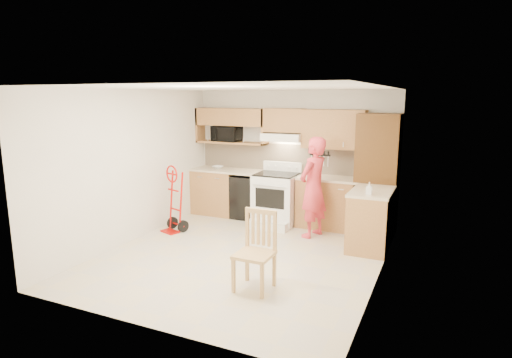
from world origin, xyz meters
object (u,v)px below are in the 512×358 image
Objects in this scene: microwave at (227,134)px; range at (275,195)px; person at (313,187)px; hand_truck at (173,202)px; dining_chair at (254,252)px.

range is (1.21, -0.38, -1.07)m from microwave.
microwave is at bearing 162.57° from range.
microwave is 0.33× the size of person.
microwave is at bearing 98.20° from hand_truck.
range is at bearing 106.95° from dining_chair.
dining_chair is (-0.06, -2.30, -0.37)m from person.
person is at bearing -24.01° from range.
hand_truck is (-1.50, -1.14, -0.03)m from range.
person is 1.74× the size of dining_chair.
range is at bearing 56.19° from hand_truck.
range is at bearing -14.92° from microwave.
person is at bearing 37.12° from hand_truck.
microwave reaches higher than hand_truck.
microwave is 2.32m from person.
range is 0.96m from person.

